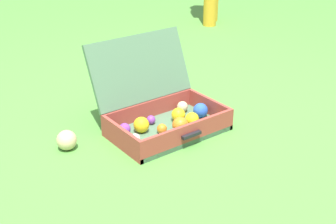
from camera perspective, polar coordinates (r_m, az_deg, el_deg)
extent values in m
plane|color=#4C8C38|center=(2.32, 0.53, -3.42)|extent=(16.00, 16.00, 0.00)
cube|color=#4C7051|center=(2.38, 0.00, -2.27)|extent=(0.58, 0.35, 0.03)
cube|color=#9E3D33|center=(2.22, -5.81, -3.24)|extent=(0.02, 0.35, 0.12)
cube|color=#9E3D33|center=(2.52, 5.11, 0.46)|extent=(0.02, 0.35, 0.12)
cube|color=#9E3D33|center=(2.24, 2.58, -2.83)|extent=(0.54, 0.02, 0.12)
cube|color=#9E3D33|center=(2.48, -2.33, 0.12)|extent=(0.54, 0.02, 0.12)
cube|color=#4C7051|center=(2.46, -3.47, 5.42)|extent=(0.58, 0.16, 0.33)
cube|color=black|center=(2.23, 2.93, -2.85)|extent=(0.11, 0.02, 0.02)
sphere|color=purple|center=(2.41, -2.11, -0.97)|extent=(0.05, 0.05, 0.05)
sphere|color=yellow|center=(2.39, 2.98, -0.89)|extent=(0.07, 0.07, 0.07)
sphere|color=yellow|center=(2.43, 1.29, -0.34)|extent=(0.07, 0.07, 0.07)
sphere|color=white|center=(2.24, -4.04, -3.26)|extent=(0.05, 0.05, 0.05)
sphere|color=#D1B784|center=(2.54, 1.79, 0.67)|extent=(0.06, 0.06, 0.06)
sphere|color=blue|center=(2.37, 4.81, -1.42)|extent=(0.06, 0.06, 0.06)
sphere|color=yellow|center=(2.32, -3.31, -1.59)|extent=(0.08, 0.08, 0.08)
sphere|color=blue|center=(2.38, 1.68, -1.33)|extent=(0.05, 0.05, 0.05)
sphere|color=#D1B784|center=(2.34, 3.49, -1.77)|extent=(0.05, 0.05, 0.05)
sphere|color=yellow|center=(2.43, 6.14, -0.89)|extent=(0.04, 0.04, 0.04)
sphere|color=purple|center=(2.31, -5.38, -2.12)|extent=(0.06, 0.06, 0.06)
sphere|color=orange|center=(2.31, -0.75, -2.08)|extent=(0.05, 0.05, 0.05)
sphere|color=orange|center=(2.32, 1.56, -1.64)|extent=(0.08, 0.08, 0.08)
sphere|color=blue|center=(2.48, 4.03, 0.20)|extent=(0.08, 0.08, 0.08)
sphere|color=blue|center=(2.27, 0.92, -2.67)|extent=(0.06, 0.06, 0.06)
sphere|color=#D1B784|center=(2.27, -12.40, -3.41)|extent=(0.10, 0.10, 0.10)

